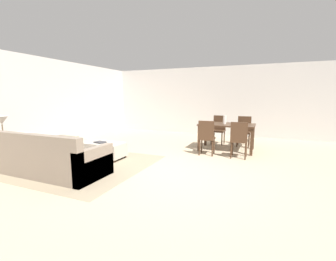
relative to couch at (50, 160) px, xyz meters
name	(u,v)px	position (x,y,z in m)	size (l,w,h in m)	color
ground_plane	(170,171)	(2.15, 1.06, -0.29)	(10.80, 10.80, 0.00)	tan
wall_back	(218,101)	(2.15, 6.06, 1.06)	(9.00, 0.12, 2.70)	beige
wall_left	(35,103)	(-2.35, 1.56, 1.06)	(0.12, 11.00, 2.70)	beige
area_rug	(81,164)	(0.09, 0.71, -0.29)	(3.00, 2.80, 0.01)	gray
couch	(50,160)	(0.00, 0.00, 0.00)	(2.26, 0.95, 0.86)	gray
ottoman_table	(102,149)	(0.18, 1.36, -0.06)	(1.15, 0.56, 0.40)	#B7AD9E
side_table	(4,145)	(-1.43, 0.02, 0.17)	(0.40, 0.40, 0.58)	olive
table_lamp	(2,121)	(-1.43, 0.02, 0.70)	(0.26, 0.26, 0.53)	brown
dining_table	(227,127)	(2.92, 3.45, 0.37)	(1.53, 0.90, 0.76)	#422B1C
dining_chair_near_left	(207,136)	(2.53, 2.66, 0.23)	(0.43, 0.43, 0.92)	#422B1C
dining_chair_near_right	(239,138)	(3.34, 2.65, 0.23)	(0.41, 0.41, 0.92)	#422B1C
dining_chair_far_left	(219,128)	(2.55, 4.27, 0.23)	(0.42, 0.42, 0.92)	#422B1C
dining_chair_far_right	(244,129)	(3.33, 4.27, 0.23)	(0.40, 0.40, 0.92)	#422B1C
vase_centerpiece	(225,120)	(2.86, 3.42, 0.59)	(0.09, 0.09, 0.24)	silver
book_on_ottoman	(100,142)	(0.18, 1.30, 0.13)	(0.26, 0.20, 0.03)	#333338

